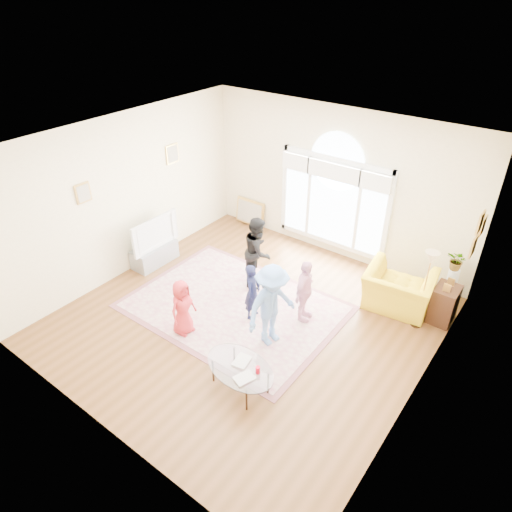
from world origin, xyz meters
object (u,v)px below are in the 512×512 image
Objects in this scene: tv_console at (155,254)px; coffee_table at (240,368)px; television at (152,232)px; area_rug at (234,307)px; armchair at (398,290)px.

coffee_table is at bearing -24.01° from tv_console.
coffee_table reaches higher than tv_console.
area_rug is at bearing -4.31° from television.
area_rug is at bearing 141.57° from coffee_table.
armchair is (2.41, 1.82, 0.38)m from area_rug.
coffee_table is at bearing -24.05° from television.
television reaches higher than armchair.
coffee_table is at bearing -47.93° from area_rug.
tv_console is at bearing 180.00° from television.
television is at bearing 0.00° from tv_console.
area_rug is 2.45m from television.
armchair is (4.74, 1.65, 0.18)m from tv_console.
area_rug is at bearing -4.30° from tv_console.
tv_console is 5.02m from armchair.
area_rug is 3.03× the size of armchair.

